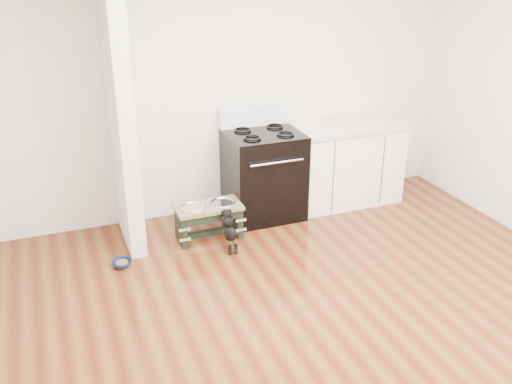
# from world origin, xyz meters

# --- Properties ---
(ground) EXTENTS (5.00, 5.00, 0.00)m
(ground) POSITION_xyz_m (0.00, 0.00, 0.00)
(ground) COLOR #4E1E0D
(ground) RESTS_ON ground
(room_shell) EXTENTS (5.00, 5.00, 5.00)m
(room_shell) POSITION_xyz_m (0.00, 0.00, 1.62)
(room_shell) COLOR silver
(room_shell) RESTS_ON ground
(partition_wall) EXTENTS (0.15, 0.80, 2.70)m
(partition_wall) POSITION_xyz_m (-1.18, 2.10, 1.35)
(partition_wall) COLOR silver
(partition_wall) RESTS_ON ground
(oven_range) EXTENTS (0.76, 0.69, 1.14)m
(oven_range) POSITION_xyz_m (0.25, 2.16, 0.48)
(oven_range) COLOR black
(oven_range) RESTS_ON ground
(cabinet_run) EXTENTS (1.24, 0.64, 0.91)m
(cabinet_run) POSITION_xyz_m (1.23, 2.18, 0.45)
(cabinet_run) COLOR white
(cabinet_run) RESTS_ON ground
(dog_feeder) EXTENTS (0.64, 0.34, 0.37)m
(dog_feeder) POSITION_xyz_m (-0.45, 1.85, 0.25)
(dog_feeder) COLOR black
(dog_feeder) RESTS_ON ground
(puppy) EXTENTS (0.11, 0.33, 0.39)m
(puppy) POSITION_xyz_m (-0.34, 1.55, 0.22)
(puppy) COLOR black
(puppy) RESTS_ON ground
(floor_bowl) EXTENTS (0.18, 0.18, 0.06)m
(floor_bowl) POSITION_xyz_m (-1.35, 1.60, 0.03)
(floor_bowl) COLOR navy
(floor_bowl) RESTS_ON ground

